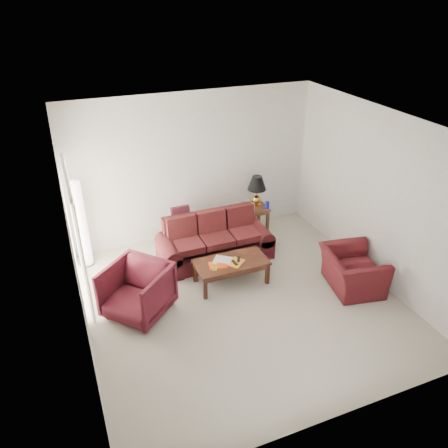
{
  "coord_description": "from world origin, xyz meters",
  "views": [
    {
      "loc": [
        -2.46,
        -5.31,
        4.69
      ],
      "look_at": [
        0.0,
        0.85,
        1.05
      ],
      "focal_mm": 35.0,
      "sensor_mm": 36.0,
      "label": 1
    }
  ],
  "objects_px": {
    "armchair_left": "(137,291)",
    "armchair_right": "(352,270)",
    "coffee_table": "(231,272)",
    "floor_lamp": "(80,225)",
    "sofa": "(215,239)",
    "end_table": "(254,218)"
  },
  "relations": [
    {
      "from": "sofa",
      "to": "armchair_right",
      "type": "relative_size",
      "value": 2.04
    },
    {
      "from": "armchair_right",
      "to": "coffee_table",
      "type": "bearing_deg",
      "value": 75.51
    },
    {
      "from": "armchair_right",
      "to": "coffee_table",
      "type": "height_order",
      "value": "armchair_right"
    },
    {
      "from": "end_table",
      "to": "armchair_right",
      "type": "height_order",
      "value": "armchair_right"
    },
    {
      "from": "armchair_right",
      "to": "end_table",
      "type": "bearing_deg",
      "value": 26.45
    },
    {
      "from": "floor_lamp",
      "to": "armchair_right",
      "type": "height_order",
      "value": "floor_lamp"
    },
    {
      "from": "floor_lamp",
      "to": "coffee_table",
      "type": "bearing_deg",
      "value": -33.84
    },
    {
      "from": "armchair_right",
      "to": "coffee_table",
      "type": "distance_m",
      "value": 2.11
    },
    {
      "from": "floor_lamp",
      "to": "armchair_left",
      "type": "distance_m",
      "value": 1.93
    },
    {
      "from": "sofa",
      "to": "armchair_right",
      "type": "xyz_separation_m",
      "value": [
        1.9,
        -1.71,
        -0.1
      ]
    },
    {
      "from": "end_table",
      "to": "armchair_right",
      "type": "relative_size",
      "value": 0.53
    },
    {
      "from": "sofa",
      "to": "armchair_left",
      "type": "bearing_deg",
      "value": -153.58
    },
    {
      "from": "sofa",
      "to": "end_table",
      "type": "height_order",
      "value": "sofa"
    },
    {
      "from": "end_table",
      "to": "armchair_left",
      "type": "relative_size",
      "value": 0.58
    },
    {
      "from": "floor_lamp",
      "to": "coffee_table",
      "type": "distance_m",
      "value": 2.88
    },
    {
      "from": "armchair_left",
      "to": "armchair_right",
      "type": "distance_m",
      "value": 3.68
    },
    {
      "from": "sofa",
      "to": "armchair_left",
      "type": "height_order",
      "value": "sofa"
    },
    {
      "from": "armchair_left",
      "to": "armchair_right",
      "type": "relative_size",
      "value": 0.91
    },
    {
      "from": "floor_lamp",
      "to": "armchair_right",
      "type": "relative_size",
      "value": 1.63
    },
    {
      "from": "sofa",
      "to": "floor_lamp",
      "type": "relative_size",
      "value": 1.25
    },
    {
      "from": "sofa",
      "to": "armchair_right",
      "type": "distance_m",
      "value": 2.56
    },
    {
      "from": "sofa",
      "to": "floor_lamp",
      "type": "distance_m",
      "value": 2.49
    }
  ]
}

